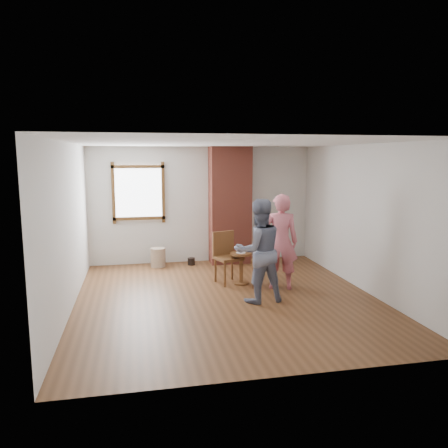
# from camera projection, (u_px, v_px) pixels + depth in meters

# --- Properties ---
(ground) EXTENTS (5.50, 5.50, 0.00)m
(ground) POSITION_uv_depth(u_px,v_px,m) (227.00, 298.00, 7.42)
(ground) COLOR brown
(ground) RESTS_ON ground
(room_shell) EXTENTS (5.04, 5.52, 2.62)m
(room_shell) POSITION_uv_depth(u_px,v_px,m) (217.00, 189.00, 7.72)
(room_shell) COLOR silver
(room_shell) RESTS_ON ground
(brick_chimney) EXTENTS (0.90, 0.50, 2.60)m
(brick_chimney) POSITION_uv_depth(u_px,v_px,m) (230.00, 205.00, 9.76)
(brick_chimney) COLOR #A84C3B
(brick_chimney) RESTS_ON ground
(stoneware_crock) EXTENTS (0.33, 0.33, 0.41)m
(stoneware_crock) POSITION_uv_depth(u_px,v_px,m) (158.00, 257.00, 9.51)
(stoneware_crock) COLOR tan
(stoneware_crock) RESTS_ON ground
(dark_pot) EXTENTS (0.20, 0.20, 0.16)m
(dark_pot) POSITION_uv_depth(u_px,v_px,m) (191.00, 261.00, 9.67)
(dark_pot) COLOR black
(dark_pot) RESTS_ON ground
(dining_chair_left) EXTENTS (0.57, 0.57, 0.97)m
(dining_chair_left) POSITION_uv_depth(u_px,v_px,m) (226.00, 254.00, 8.29)
(dining_chair_left) COLOR brown
(dining_chair_left) RESTS_ON ground
(dining_chair_right) EXTENTS (0.59, 0.59, 0.99)m
(dining_chair_right) POSITION_uv_depth(u_px,v_px,m) (264.00, 256.00, 8.12)
(dining_chair_right) COLOR brown
(dining_chair_right) RESTS_ON ground
(side_table) EXTENTS (0.40, 0.40, 0.60)m
(side_table) POSITION_uv_depth(u_px,v_px,m) (241.00, 263.00, 8.18)
(side_table) COLOR brown
(side_table) RESTS_ON ground
(cake_plate) EXTENTS (0.18, 0.18, 0.01)m
(cake_plate) POSITION_uv_depth(u_px,v_px,m) (241.00, 253.00, 8.15)
(cake_plate) COLOR white
(cake_plate) RESTS_ON side_table
(cake_slice) EXTENTS (0.08, 0.07, 0.06)m
(cake_slice) POSITION_uv_depth(u_px,v_px,m) (241.00, 251.00, 8.15)
(cake_slice) COLOR white
(cake_slice) RESTS_ON cake_plate
(man) EXTENTS (0.91, 0.75, 1.71)m
(man) POSITION_uv_depth(u_px,v_px,m) (259.00, 251.00, 7.13)
(man) COLOR #161F3D
(man) RESTS_ON ground
(person_pink) EXTENTS (0.73, 0.59, 1.73)m
(person_pink) POSITION_uv_depth(u_px,v_px,m) (280.00, 242.00, 7.85)
(person_pink) COLOR #D76B7A
(person_pink) RESTS_ON ground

